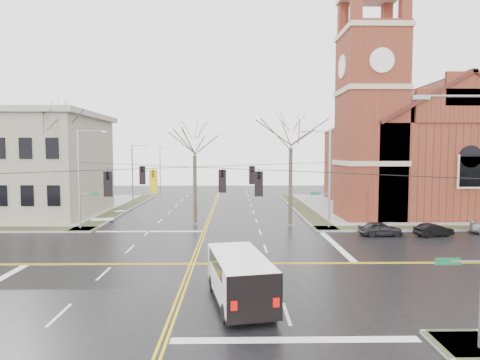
{
  "coord_description": "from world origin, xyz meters",
  "views": [
    {
      "loc": [
        2.68,
        -25.24,
        7.14
      ],
      "look_at": [
        3.15,
        6.0,
        4.96
      ],
      "focal_mm": 30.0,
      "sensor_mm": 36.0,
      "label": 1
    }
  ],
  "objects_px": {
    "streetlight_north_b": "(161,167)",
    "tree_nw_far": "(57,128)",
    "parked_car_a": "(380,229)",
    "church": "(410,142)",
    "signal_pole_ne": "(328,176)",
    "parked_car_b": "(434,230)",
    "streetlight_north_a": "(133,172)",
    "tree_nw_near": "(195,151)",
    "signal_pole_nw": "(81,176)",
    "cargo_van": "(239,274)",
    "tree_ne": "(291,143)"
  },
  "relations": [
    {
      "from": "cargo_van",
      "to": "tree_nw_near",
      "type": "bearing_deg",
      "value": 90.22
    },
    {
      "from": "signal_pole_nw",
      "to": "tree_nw_far",
      "type": "relative_size",
      "value": 0.69
    },
    {
      "from": "parked_car_b",
      "to": "parked_car_a",
      "type": "bearing_deg",
      "value": 74.54
    },
    {
      "from": "cargo_van",
      "to": "tree_nw_far",
      "type": "relative_size",
      "value": 0.48
    },
    {
      "from": "signal_pole_ne",
      "to": "church",
      "type": "bearing_deg",
      "value": 44.66
    },
    {
      "from": "streetlight_north_a",
      "to": "tree_ne",
      "type": "distance_m",
      "value": 24.08
    },
    {
      "from": "signal_pole_nw",
      "to": "parked_car_a",
      "type": "xyz_separation_m",
      "value": [
        26.48,
        -3.13,
        -4.33
      ]
    },
    {
      "from": "tree_nw_far",
      "to": "parked_car_b",
      "type": "bearing_deg",
      "value": -8.8
    },
    {
      "from": "church",
      "to": "streetlight_north_b",
      "type": "xyz_separation_m",
      "value": [
        -35.42,
        23.22,
        -3.97
      ]
    },
    {
      "from": "signal_pole_ne",
      "to": "streetlight_north_b",
      "type": "bearing_deg",
      "value": 121.05
    },
    {
      "from": "parked_car_b",
      "to": "tree_nw_near",
      "type": "height_order",
      "value": "tree_nw_near"
    },
    {
      "from": "church",
      "to": "cargo_van",
      "type": "height_order",
      "value": "church"
    },
    {
      "from": "church",
      "to": "parked_car_b",
      "type": "relative_size",
      "value": 8.38
    },
    {
      "from": "streetlight_north_a",
      "to": "streetlight_north_b",
      "type": "bearing_deg",
      "value": 90.0
    },
    {
      "from": "streetlight_north_a",
      "to": "tree_nw_far",
      "type": "distance_m",
      "value": 15.81
    },
    {
      "from": "cargo_van",
      "to": "church",
      "type": "bearing_deg",
      "value": 44.12
    },
    {
      "from": "church",
      "to": "signal_pole_ne",
      "type": "height_order",
      "value": "church"
    },
    {
      "from": "tree_nw_near",
      "to": "signal_pole_ne",
      "type": "bearing_deg",
      "value": -11.39
    },
    {
      "from": "parked_car_a",
      "to": "church",
      "type": "bearing_deg",
      "value": -33.34
    },
    {
      "from": "church",
      "to": "streetlight_north_a",
      "type": "relative_size",
      "value": 3.44
    },
    {
      "from": "tree_nw_far",
      "to": "tree_nw_near",
      "type": "distance_m",
      "value": 13.21
    },
    {
      "from": "signal_pole_ne",
      "to": "cargo_van",
      "type": "height_order",
      "value": "signal_pole_ne"
    },
    {
      "from": "parked_car_a",
      "to": "streetlight_north_a",
      "type": "bearing_deg",
      "value": 49.75
    },
    {
      "from": "signal_pole_nw",
      "to": "parked_car_a",
      "type": "bearing_deg",
      "value": -6.74
    },
    {
      "from": "cargo_van",
      "to": "parked_car_b",
      "type": "relative_size",
      "value": 1.92
    },
    {
      "from": "streetlight_north_a",
      "to": "cargo_van",
      "type": "distance_m",
      "value": 37.24
    },
    {
      "from": "streetlight_north_b",
      "to": "parked_car_a",
      "type": "bearing_deg",
      "value": -56.92
    },
    {
      "from": "church",
      "to": "signal_pole_ne",
      "type": "bearing_deg",
      "value": -135.34
    },
    {
      "from": "church",
      "to": "cargo_van",
      "type": "xyz_separation_m",
      "value": [
        -21.86,
        -31.33,
        -7.09
      ]
    },
    {
      "from": "cargo_van",
      "to": "tree_ne",
      "type": "bearing_deg",
      "value": 64.27
    },
    {
      "from": "church",
      "to": "tree_nw_far",
      "type": "height_order",
      "value": "church"
    },
    {
      "from": "signal_pole_ne",
      "to": "parked_car_b",
      "type": "bearing_deg",
      "value": -21.84
    },
    {
      "from": "signal_pole_ne",
      "to": "parked_car_a",
      "type": "xyz_separation_m",
      "value": [
        3.84,
        -3.13,
        -4.33
      ]
    },
    {
      "from": "signal_pole_nw",
      "to": "church",
      "type": "bearing_deg",
      "value": 20.21
    },
    {
      "from": "streetlight_north_a",
      "to": "tree_nw_far",
      "type": "xyz_separation_m",
      "value": [
        -3.53,
        -14.6,
        4.93
      ]
    },
    {
      "from": "streetlight_north_a",
      "to": "signal_pole_ne",
      "type": "bearing_deg",
      "value": -36.9
    },
    {
      "from": "streetlight_north_a",
      "to": "tree_nw_near",
      "type": "relative_size",
      "value": 0.8
    },
    {
      "from": "streetlight_north_a",
      "to": "cargo_van",
      "type": "xyz_separation_m",
      "value": [
        13.56,
        -34.54,
        -3.13
      ]
    },
    {
      "from": "streetlight_north_a",
      "to": "cargo_van",
      "type": "bearing_deg",
      "value": -68.57
    },
    {
      "from": "streetlight_north_b",
      "to": "tree_nw_near",
      "type": "relative_size",
      "value": 0.8
    },
    {
      "from": "streetlight_north_b",
      "to": "tree_nw_far",
      "type": "xyz_separation_m",
      "value": [
        -3.53,
        -34.6,
        4.93
      ]
    },
    {
      "from": "church",
      "to": "parked_car_a",
      "type": "height_order",
      "value": "church"
    },
    {
      "from": "streetlight_north_b",
      "to": "tree_nw_near",
      "type": "xyz_separation_m",
      "value": [
        9.49,
        -33.99,
        2.77
      ]
    },
    {
      "from": "streetlight_north_a",
      "to": "tree_nw_near",
      "type": "height_order",
      "value": "tree_nw_near"
    },
    {
      "from": "signal_pole_ne",
      "to": "signal_pole_nw",
      "type": "height_order",
      "value": "same"
    },
    {
      "from": "streetlight_north_b",
      "to": "tree_nw_near",
      "type": "bearing_deg",
      "value": -74.39
    },
    {
      "from": "parked_car_a",
      "to": "parked_car_b",
      "type": "bearing_deg",
      "value": -95.72
    },
    {
      "from": "cargo_van",
      "to": "tree_nw_near",
      "type": "distance_m",
      "value": 21.77
    },
    {
      "from": "streetlight_north_b",
      "to": "cargo_van",
      "type": "bearing_deg",
      "value": -76.04
    },
    {
      "from": "church",
      "to": "tree_nw_near",
      "type": "height_order",
      "value": "church"
    }
  ]
}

